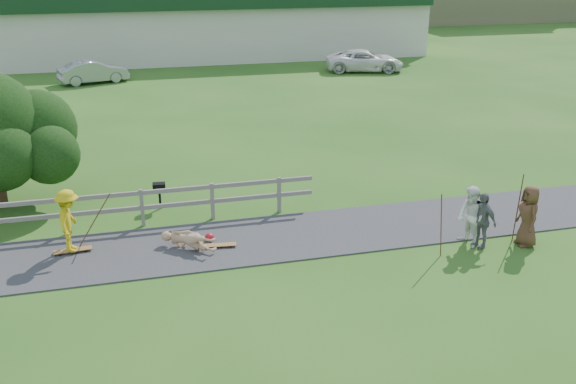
% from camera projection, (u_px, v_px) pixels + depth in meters
% --- Properties ---
extents(ground, '(260.00, 260.00, 0.00)m').
position_uv_depth(ground, '(233.00, 269.00, 15.81)').
color(ground, '#265819').
rests_on(ground, ground).
extents(path, '(34.00, 3.00, 0.04)m').
position_uv_depth(path, '(223.00, 243.00, 17.16)').
color(path, '#313133').
rests_on(path, ground).
extents(fence, '(15.05, 0.10, 1.10)m').
position_uv_depth(fence, '(44.00, 211.00, 17.43)').
color(fence, slate).
rests_on(fence, ground).
extents(strip_mall, '(32.50, 10.75, 5.10)m').
position_uv_depth(strip_mall, '(201.00, 20.00, 47.47)').
color(strip_mall, silver).
rests_on(strip_mall, ground).
extents(skater_rider, '(0.73, 1.13, 1.65)m').
position_uv_depth(skater_rider, '(69.00, 224.00, 16.32)').
color(skater_rider, gold).
rests_on(skater_rider, ground).
extents(skater_fallen, '(1.27, 1.44, 0.57)m').
position_uv_depth(skater_fallen, '(188.00, 240.00, 16.72)').
color(skater_fallen, tan).
rests_on(skater_fallen, ground).
extents(spectator_a, '(0.73, 0.88, 1.64)m').
position_uv_depth(spectator_a, '(471.00, 217.00, 16.79)').
color(spectator_a, white).
rests_on(spectator_a, ground).
extents(spectator_b, '(0.65, 0.96, 1.52)m').
position_uv_depth(spectator_b, '(482.00, 220.00, 16.76)').
color(spectator_b, slate).
rests_on(spectator_b, ground).
extents(spectator_c, '(0.63, 0.88, 1.66)m').
position_uv_depth(spectator_c, '(528.00, 216.00, 16.83)').
color(spectator_c, brown).
rests_on(spectator_c, ground).
extents(car_silver, '(4.22, 2.47, 1.32)m').
position_uv_depth(car_silver, '(93.00, 72.00, 37.83)').
color(car_silver, '#9E9FA5').
rests_on(car_silver, ground).
extents(car_white, '(5.39, 3.41, 1.39)m').
position_uv_depth(car_white, '(365.00, 61.00, 41.53)').
color(car_white, white).
rests_on(car_white, ground).
extents(bbq, '(0.40, 0.32, 0.81)m').
position_uv_depth(bbq, '(160.00, 196.00, 19.39)').
color(bbq, black).
rests_on(bbq, ground).
extents(longboard_rider, '(0.98, 0.34, 0.11)m').
position_uv_depth(longboard_rider, '(73.00, 252.00, 16.60)').
color(longboard_rider, brown).
rests_on(longboard_rider, ground).
extents(longboard_fallen, '(0.89, 0.31, 0.10)m').
position_uv_depth(longboard_fallen, '(220.00, 247.00, 16.90)').
color(longboard_fallen, brown).
rests_on(longboard_fallen, ground).
extents(helmet, '(0.26, 0.26, 0.26)m').
position_uv_depth(helmet, '(210.00, 238.00, 17.23)').
color(helmet, '#B21421').
rests_on(helmet, ground).
extents(pole_rider, '(0.03, 0.03, 1.69)m').
position_uv_depth(pole_rider, '(94.00, 215.00, 16.82)').
color(pole_rider, '#523220').
rests_on(pole_rider, ground).
extents(pole_spec_left, '(0.03, 0.03, 1.72)m').
position_uv_depth(pole_spec_left, '(441.00, 225.00, 16.18)').
color(pole_spec_left, '#523220').
rests_on(pole_spec_left, ground).
extents(pole_spec_right, '(0.03, 0.03, 1.92)m').
position_uv_depth(pole_spec_right, '(518.00, 208.00, 16.99)').
color(pole_spec_right, '#523220').
rests_on(pole_spec_right, ground).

